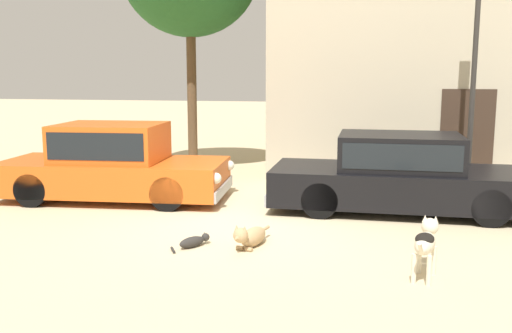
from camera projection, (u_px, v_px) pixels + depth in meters
ground_plane at (241, 222)px, 9.39m from camera, size 80.00×80.00×0.00m
parked_sedan_nearest at (113, 163)px, 10.95m from camera, size 4.53×2.10×1.47m
parked_sedan_second at (401, 173)px, 10.01m from camera, size 4.69×1.81×1.38m
stray_dog_spotted at (250, 236)px, 7.98m from camera, size 0.41×0.99×0.39m
stray_dog_tan at (426, 241)px, 6.75m from camera, size 0.37×1.02×0.70m
stray_cat at (194, 241)px, 8.01m from camera, size 0.47×0.59×0.17m
street_lamp at (475, 59)px, 10.74m from camera, size 0.22×0.22×4.27m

